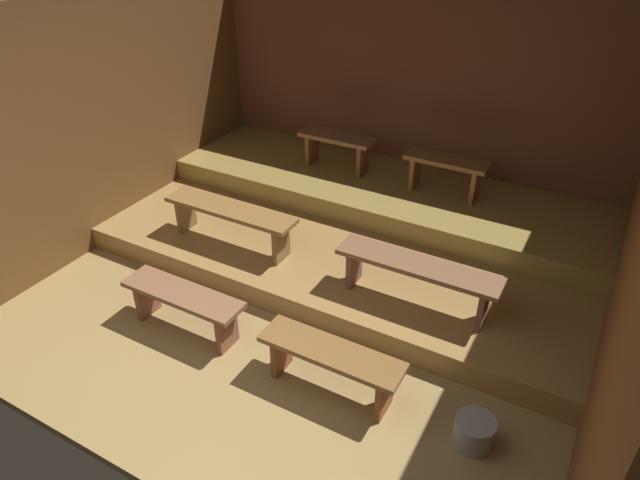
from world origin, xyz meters
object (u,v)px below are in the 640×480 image
bench_middle_right (446,168)px  bench_lower_left (230,215)px  bench_floor_right (331,360)px  bench_floor_left (183,301)px  bench_middle_left (337,144)px  bench_lower_right (417,272)px  pail_floor (474,432)px

bench_middle_right → bench_lower_left: bearing=-134.8°
bench_floor_right → bench_middle_right: 2.76m
bench_floor_left → bench_middle_left: (0.06, 2.72, 0.46)m
bench_floor_left → bench_lower_left: bearing=104.1°
bench_middle_left → bench_middle_right: bearing=0.0°
bench_lower_left → bench_lower_right: size_ratio=1.00×
bench_floor_right → pail_floor: (1.12, 0.05, -0.20)m
bench_floor_left → pail_floor: bench_floor_left is taller
bench_floor_right → bench_lower_right: (0.26, 1.06, 0.25)m
bench_floor_right → bench_lower_left: 2.03m
bench_floor_right → bench_middle_left: (-1.38, 2.72, 0.46)m
bench_lower_left → bench_middle_left: bearing=78.8°
bench_lower_right → bench_middle_left: bench_middle_left is taller
pail_floor → bench_middle_right: bearing=113.9°
bench_lower_left → pail_floor: 3.04m
bench_middle_left → bench_middle_right: size_ratio=1.00×
pail_floor → bench_lower_left: bearing=160.3°
bench_lower_left → pail_floor: (2.83, -1.01, -0.45)m
bench_floor_left → bench_lower_left: 1.12m
bench_floor_left → bench_floor_right: bearing=0.0°
bench_lower_left → bench_middle_left: (0.33, 1.66, 0.21)m
bench_lower_right → pail_floor: bench_lower_right is taller
bench_floor_right → bench_middle_right: bearing=91.3°
pail_floor → bench_floor_right: bearing=-177.6°
bench_lower_left → pail_floor: size_ratio=4.98×
bench_floor_right → bench_floor_left: bearing=180.0°
bench_floor_right → bench_lower_right: bench_lower_right is taller
pail_floor → bench_lower_right: bearing=130.2°
bench_floor_right → pail_floor: size_ratio=3.97×
bench_middle_left → bench_lower_left: bearing=-101.2°
bench_floor_left → bench_lower_right: bench_lower_right is taller
bench_floor_left → bench_middle_left: size_ratio=1.28×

